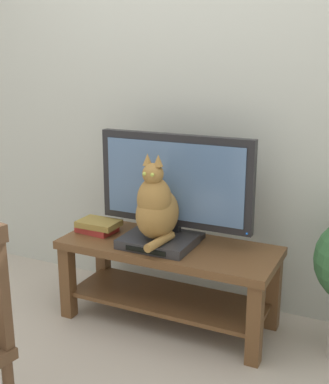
{
  "coord_description": "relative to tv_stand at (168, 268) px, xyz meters",
  "views": [
    {
      "loc": [
        1.07,
        -1.69,
        1.46
      ],
      "look_at": [
        -0.02,
        0.58,
        0.78
      ],
      "focal_mm": 46.83,
      "sensor_mm": 36.0,
      "label": 1
    }
  ],
  "objects": [
    {
      "name": "back_wall",
      "position": [
        0.02,
        0.44,
        1.07
      ],
      "size": [
        7.0,
        0.12,
        2.8
      ],
      "primitive_type": "cube",
      "color": "#B7BCB2",
      "rests_on": "ground"
    },
    {
      "name": "tv_stand",
      "position": [
        0.0,
        0.0,
        0.0
      ],
      "size": [
        1.19,
        0.48,
        0.47
      ],
      "color": "brown",
      "rests_on": "ground"
    },
    {
      "name": "tv",
      "position": [
        0.0,
        0.08,
        0.46
      ],
      "size": [
        0.88,
        0.2,
        0.59
      ],
      "color": "black",
      "rests_on": "tv_stand"
    },
    {
      "name": "media_box",
      "position": [
        -0.04,
        -0.05,
        0.16
      ],
      "size": [
        0.38,
        0.29,
        0.05
      ],
      "color": "#2D2D30",
      "rests_on": "tv_stand"
    },
    {
      "name": "cat",
      "position": [
        -0.04,
        -0.07,
        0.36
      ],
      "size": [
        0.21,
        0.37,
        0.46
      ],
      "color": "olive",
      "rests_on": "media_box"
    },
    {
      "name": "book_stack",
      "position": [
        -0.45,
        -0.0,
        0.18
      ],
      "size": [
        0.25,
        0.18,
        0.07
      ],
      "color": "#B2332D",
      "rests_on": "tv_stand"
    }
  ]
}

